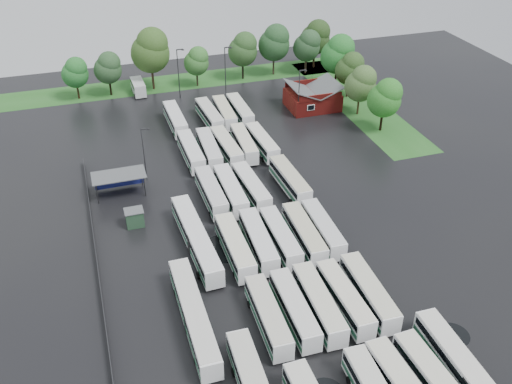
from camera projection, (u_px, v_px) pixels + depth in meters
name	position (u px, v px, depth m)	size (l,w,h in m)	color
ground	(269.00, 256.00, 76.87)	(160.00, 160.00, 0.00)	black
brick_building	(312.00, 99.00, 116.25)	(10.07, 8.60, 5.39)	maroon
wash_shed	(119.00, 177.00, 88.44)	(8.20, 4.20, 3.58)	#2D2D30
utility_hut	(135.00, 218.00, 82.07)	(2.70, 2.20, 2.62)	#23422A
grass_strip_north	(185.00, 81.00, 129.23)	(80.00, 10.00, 0.01)	#255E20
grass_strip_east	(356.00, 101.00, 119.85)	(10.00, 50.00, 0.01)	#255E20
west_fence	(95.00, 249.00, 77.23)	(0.10, 50.00, 1.20)	#2D2D30
bus_r0c4	(434.00, 382.00, 57.29)	(2.98, 11.85, 3.27)	white
bus_r1c0	(268.00, 316.00, 65.01)	(2.78, 11.65, 3.22)	white
bus_r1c1	(294.00, 309.00, 65.94)	(2.66, 11.62, 3.22)	white
bus_r1c2	(319.00, 303.00, 66.62)	(2.90, 12.05, 3.34)	white
bus_r1c3	(344.00, 298.00, 67.44)	(2.63, 11.63, 3.23)	white
bus_r1c4	(369.00, 292.00, 68.26)	(2.90, 12.01, 3.32)	white
bus_r2c0	(235.00, 247.00, 75.54)	(2.62, 12.10, 3.37)	white
bus_r2c1	(258.00, 241.00, 76.67)	(3.02, 12.05, 3.33)	white
bus_r2c2	(280.00, 237.00, 77.41)	(2.56, 11.59, 3.22)	white
bus_r2c3	(304.00, 234.00, 78.05)	(2.88, 11.93, 3.30)	white
bus_r2c4	(323.00, 229.00, 79.10)	(2.76, 11.51, 3.19)	white
bus_r3c0	(211.00, 192.00, 86.89)	(2.61, 11.80, 3.28)	white
bus_r3c1	(231.00, 190.00, 87.22)	(2.62, 12.02, 3.34)	white
bus_r3c2	(251.00, 187.00, 88.06)	(3.07, 11.89, 3.28)	white
bus_r3c4	(290.00, 180.00, 89.75)	(2.93, 12.01, 3.32)	white
bus_r4c0	(191.00, 152.00, 97.68)	(2.62, 11.86, 3.29)	white
bus_r4c1	(209.00, 149.00, 98.41)	(2.98, 11.89, 3.28)	white
bus_r4c2	(227.00, 147.00, 99.12)	(3.05, 11.88, 3.28)	white
bus_r4c3	(244.00, 144.00, 100.25)	(2.91, 11.53, 3.18)	white
bus_r4c4	(262.00, 142.00, 100.64)	(2.86, 11.50, 3.18)	white
bus_r5c0	(175.00, 119.00, 108.38)	(2.64, 11.94, 3.32)	white
bus_r5c2	(209.00, 115.00, 110.04)	(3.05, 11.70, 3.23)	white
bus_r5c3	(225.00, 113.00, 110.99)	(2.81, 11.54, 3.19)	white
bus_r5c4	(240.00, 110.00, 111.85)	(2.48, 11.61, 3.23)	white
artic_bus_west_b	(196.00, 239.00, 77.02)	(3.32, 18.15, 3.35)	white
artic_bus_west_c	(194.00, 315.00, 65.09)	(2.50, 17.48, 3.24)	white
artic_bus_east	(470.00, 379.00, 57.52)	(2.78, 17.67, 3.27)	white
minibus	(138.00, 87.00, 122.51)	(2.58, 6.53, 2.83)	silver
tree_north_0	(75.00, 72.00, 117.88)	(5.52, 5.52, 9.15)	black
tree_north_1	(108.00, 67.00, 119.29)	(5.83, 5.83, 9.65)	black
tree_north_2	(151.00, 50.00, 120.76)	(8.27, 8.27, 13.69)	#39261A
tree_north_3	(197.00, 61.00, 123.89)	(5.43, 5.43, 9.00)	#33291C
tree_north_4	(243.00, 49.00, 126.80)	(6.57, 6.57, 10.88)	black
tree_north_5	(275.00, 42.00, 128.76)	(7.13, 7.13, 11.82)	#3B2D20
tree_north_6	(316.00, 37.00, 132.75)	(6.93, 6.93, 11.48)	black
tree_east_0	(386.00, 98.00, 104.87)	(6.30, 6.30, 10.43)	black
tree_east_1	(361.00, 83.00, 111.02)	(6.17, 6.17, 10.22)	#3A2816
tree_east_2	(350.00, 68.00, 118.58)	(5.94, 5.94, 9.84)	#39281A
tree_east_3	(339.00, 54.00, 121.78)	(7.30, 7.30, 12.09)	black
tree_east_4	(308.00, 45.00, 130.09)	(6.18, 6.18, 10.24)	#37291D
lamp_post_ne	(300.00, 91.00, 110.13)	(1.52, 0.30, 9.87)	#2D2D30
lamp_post_nw	(144.00, 151.00, 90.63)	(1.42, 0.28, 9.19)	#2D2D30
lamp_post_back_w	(179.00, 70.00, 118.08)	(1.64, 0.32, 10.62)	#2D2D30
lamp_post_back_e	(226.00, 68.00, 118.68)	(1.66, 0.32, 10.81)	#2D2D30
puddle_1	(428.00, 384.00, 59.26)	(3.25, 3.25, 0.01)	black
puddle_2	(225.00, 248.00, 78.25)	(6.49, 6.49, 0.01)	black
puddle_3	(292.00, 259.00, 76.27)	(4.59, 4.59, 0.01)	black
puddle_4	(453.00, 335.00, 64.94)	(3.87, 3.87, 0.01)	black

